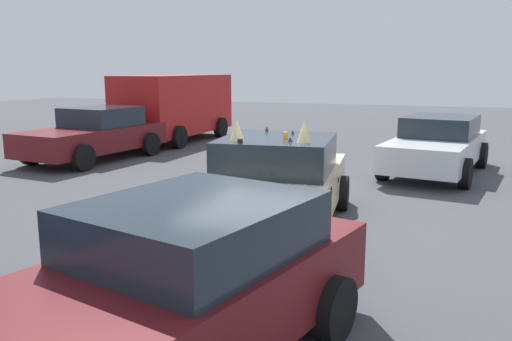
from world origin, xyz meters
name	(u,v)px	position (x,y,z in m)	size (l,w,h in m)	color
ground_plane	(274,228)	(0.00, 0.00, 0.00)	(60.00, 60.00, 0.00)	#47474C
art_car_decorated	(275,184)	(0.04, 0.00, 0.70)	(4.52, 2.44, 1.73)	beige
parked_van_behind_right	(175,105)	(8.51, 6.38, 1.26)	(5.09, 2.35, 2.26)	#B21919
parked_sedan_row_back_far	(95,134)	(4.36, 6.60, 0.71)	(4.43, 2.42, 1.43)	#5B1419
parked_sedan_far_right	(173,289)	(-4.05, -0.46, 0.70)	(4.36, 2.69, 1.39)	#5B1419
parked_sedan_near_left	(437,145)	(5.55, -2.27, 0.69)	(4.58, 2.48, 1.35)	silver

